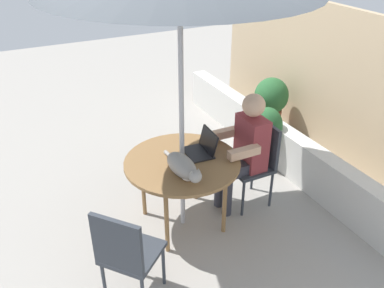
% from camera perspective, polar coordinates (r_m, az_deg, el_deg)
% --- Properties ---
extents(ground_plane, '(14.00, 14.00, 0.00)m').
position_cam_1_polar(ground_plane, '(4.12, -1.27, -10.90)').
color(ground_plane, gray).
extents(fence_back, '(5.80, 0.08, 1.78)m').
position_cam_1_polar(fence_back, '(4.95, 23.87, 5.88)').
color(fence_back, tan).
rests_on(fence_back, ground).
extents(planter_wall_low, '(5.22, 0.20, 0.51)m').
position_cam_1_polar(planter_wall_low, '(4.68, 15.69, -2.74)').
color(planter_wall_low, beige).
rests_on(planter_wall_low, ground).
extents(patio_table, '(1.07, 1.07, 0.72)m').
position_cam_1_polar(patio_table, '(3.72, -1.38, -3.10)').
color(patio_table, olive).
rests_on(patio_table, ground).
extents(chair_occupied, '(0.40, 0.40, 0.89)m').
position_cam_1_polar(chair_occupied, '(4.16, 9.15, -1.88)').
color(chair_occupied, '#33383F').
rests_on(chair_occupied, ground).
extents(chair_empty, '(0.56, 0.56, 0.89)m').
position_cam_1_polar(chair_empty, '(3.11, -9.31, -14.67)').
color(chair_empty, '#33383F').
rests_on(chair_empty, ground).
extents(person_seated, '(0.48, 0.48, 1.23)m').
position_cam_1_polar(person_seated, '(4.00, 7.48, -0.34)').
color(person_seated, maroon).
rests_on(person_seated, ground).
extents(laptop, '(0.31, 0.27, 0.21)m').
position_cam_1_polar(laptop, '(3.79, 1.60, -0.38)').
color(laptop, black).
rests_on(laptop, patio_table).
extents(cat, '(0.65, 0.22, 0.17)m').
position_cam_1_polar(cat, '(3.45, -1.26, -3.24)').
color(cat, gray).
rests_on(cat, patio_table).
extents(potted_plant_near_fence, '(0.47, 0.47, 0.76)m').
position_cam_1_polar(potted_plant_near_fence, '(5.71, 11.02, 5.92)').
color(potted_plant_near_fence, '#9E5138').
rests_on(potted_plant_near_fence, ground).
extents(potted_plant_by_chair, '(0.36, 0.36, 0.75)m').
position_cam_1_polar(potted_plant_by_chair, '(4.84, 10.40, 1.48)').
color(potted_plant_by_chair, '#595654').
rests_on(potted_plant_by_chair, ground).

